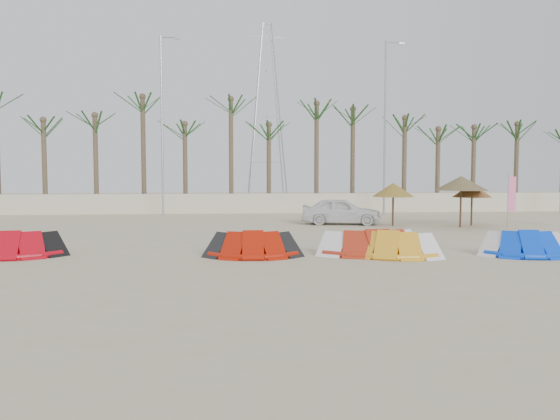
{
  "coord_description": "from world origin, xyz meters",
  "views": [
    {
      "loc": [
        -1.86,
        -14.25,
        2.7
      ],
      "look_at": [
        0.0,
        6.0,
        1.3
      ],
      "focal_mm": 35.0,
      "sensor_mm": 36.0,
      "label": 1
    }
  ],
  "objects": [
    {
      "name": "ground",
      "position": [
        0.0,
        0.0,
        0.0
      ],
      "size": [
        120.0,
        120.0,
        0.0
      ],
      "primitive_type": "plane",
      "color": "#BDB190",
      "rests_on": "ground"
    },
    {
      "name": "parasol_right",
      "position": [
        10.42,
        12.48,
        1.79
      ],
      "size": [
        1.95,
        1.95,
        2.15
      ],
      "color": "#4C331E",
      "rests_on": "ground"
    },
    {
      "name": "car",
      "position": [
        3.9,
        13.67,
        0.7
      ],
      "size": [
        4.34,
        2.48,
        1.39
      ],
      "primitive_type": "imported",
      "rotation": [
        0.0,
        0.0,
        1.35
      ],
      "color": "white",
      "rests_on": "ground"
    },
    {
      "name": "lamp_b",
      "position": [
        -5.96,
        20.0,
        5.77
      ],
      "size": [
        1.25,
        0.14,
        11.0
      ],
      "color": "#A5A8AD",
      "rests_on": "ground"
    },
    {
      "name": "kite_red_left",
      "position": [
        -8.82,
        4.01,
        0.42
      ],
      "size": [
        3.4,
        1.85,
        0.9
      ],
      "color": "#B60613",
      "rests_on": "ground"
    },
    {
      "name": "kite_red_mid",
      "position": [
        -1.14,
        3.34,
        0.42
      ],
      "size": [
        3.09,
        1.62,
        0.9
      ],
      "color": "#A51404",
      "rests_on": "ground"
    },
    {
      "name": "kite_blue",
      "position": [
        7.65,
        2.63,
        0.42
      ],
      "size": [
        3.11,
        2.0,
        0.9
      ],
      "color": "#053CE3",
      "rests_on": "ground"
    },
    {
      "name": "kite_red_right",
      "position": [
        2.85,
        3.55,
        0.42
      ],
      "size": [
        3.76,
        1.88,
        0.9
      ],
      "color": "#A32712",
      "rests_on": "ground"
    },
    {
      "name": "parasol_left",
      "position": [
        6.36,
        12.66,
        1.83
      ],
      "size": [
        2.1,
        2.1,
        2.18
      ],
      "color": "#4C331E",
      "rests_on": "ground"
    },
    {
      "name": "parasol_mid",
      "position": [
        9.46,
        11.62,
        2.18
      ],
      "size": [
        2.55,
        2.55,
        2.53
      ],
      "color": "#4C331E",
      "rests_on": "ground"
    },
    {
      "name": "flag_pink",
      "position": [
        12.11,
        11.72,
        1.57
      ],
      "size": [
        0.45,
        0.07,
        2.65
      ],
      "color": "#A5A8AD",
      "rests_on": "ground"
    },
    {
      "name": "boundary_wall",
      "position": [
        0.0,
        22.0,
        0.65
      ],
      "size": [
        60.0,
        0.3,
        1.3
      ],
      "primitive_type": "cube",
      "color": "beige",
      "rests_on": "ground"
    },
    {
      "name": "pylon",
      "position": [
        1.0,
        28.0,
        0.0
      ],
      "size": [
        3.0,
        3.0,
        14.0
      ],
      "primitive_type": null,
      "color": "#A5A8AD",
      "rests_on": "ground"
    },
    {
      "name": "palm_line",
      "position": [
        0.67,
        23.5,
        6.44
      ],
      "size": [
        52.0,
        4.0,
        7.7
      ],
      "color": "brown",
      "rests_on": "ground"
    },
    {
      "name": "kite_orange",
      "position": [
        3.21,
        3.01,
        0.42
      ],
      "size": [
        3.61,
        2.58,
        0.9
      ],
      "color": "orange",
      "rests_on": "ground"
    },
    {
      "name": "lamp_c",
      "position": [
        8.04,
        20.0,
        5.77
      ],
      "size": [
        1.25,
        0.14,
        11.0
      ],
      "color": "#A5A8AD",
      "rests_on": "ground"
    }
  ]
}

